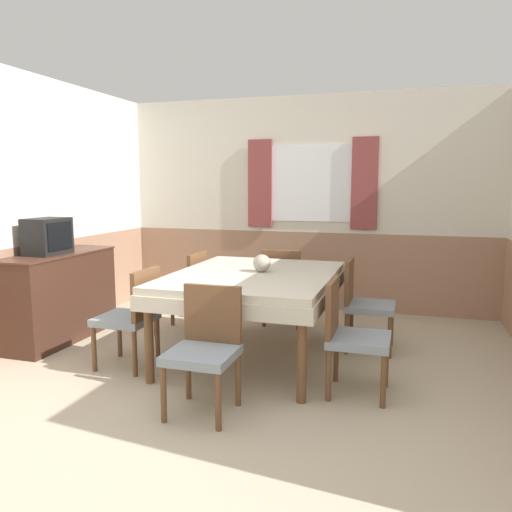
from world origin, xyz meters
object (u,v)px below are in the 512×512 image
Objects in this scene: dining_table at (254,284)px; chair_head_window at (284,284)px; tv at (48,236)px; chair_head_near at (205,345)px; sideboard at (60,296)px; chair_left_far at (186,289)px; vase at (262,263)px; chair_right_near at (350,333)px; chair_right_far at (363,301)px; chair_left_near at (132,314)px.

chair_head_window is (-0.00, 1.10, -0.21)m from dining_table.
tv reaches higher than chair_head_window.
sideboard reaches higher than chair_head_near.
dining_table is 2.01m from sideboard.
chair_left_far is at bearing -147.64° from chair_head_window.
sideboard is at bearing -149.97° from chair_head_window.
tv is at bearing -173.44° from vase.
chair_right_near is 1.85m from chair_head_window.
chair_head_window is at bearing -122.36° from chair_right_far.
dining_table is 1.06m from chair_right_far.
chair_head_near is (-0.00, -1.10, -0.21)m from dining_table.
vase is at bearing 6.56° from tv.
vase is (0.96, 0.59, 0.39)m from chair_left_near.
chair_right_far is at bearing -90.00° from chair_left_far.
dining_table is at bearing -127.24° from vase.
dining_table is 2.10× the size of chair_right_near.
chair_right_near and chair_head_near have the same top height.
dining_table is at bearing 4.78° from tv.
tv is (-0.01, -0.11, 0.60)m from sideboard.
chair_left_near is at bearing -119.22° from chair_head_window.
chair_head_window is at bearing -29.22° from chair_left_near.
chair_head_window is at bearing 30.03° from sideboard.
chair_right_far is 2.96m from sideboard.
chair_left_far is at bearing -119.99° from chair_right_near.
chair_head_near is at bearing -90.00° from chair_head_window.
chair_right_far is 1.07m from chair_head_window.
chair_right_near is 2.04× the size of tv.
chair_left_far is 1.24m from sideboard.
chair_left_near is 1.00× the size of chair_head_near.
vase is at bearing -62.01° from chair_right_far.
chair_head_window is 0.66× the size of sideboard.
chair_left_near is 1.07m from chair_head_near.
tv is at bearing -175.22° from dining_table.
vase reaches higher than sideboard.
chair_right_far is at bearing 11.33° from sideboard.
chair_left_near is 1.30m from tv.
chair_right_far is 5.39× the size of vase.
chair_left_near reaches higher than dining_table.
chair_right_far is 2.09m from chair_left_near.
chair_right_far is 1.04m from vase.
sideboard is at bearing -27.40° from chair_head_near.
sideboard is (-2.90, -0.58, -0.02)m from chair_right_far.
sideboard is 2.09m from vase.
chair_left_near is at bearing -90.00° from chair_right_near.
dining_table is at bearing -119.99° from chair_right_near.
sideboard is at bearing -178.29° from dining_table.
sideboard reaches higher than chair_left_near.
chair_head_window is at bearing 92.93° from vase.
vase is (0.05, 1.16, 0.39)m from chair_head_near.
chair_right_far is 1.00× the size of chair_left_far.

